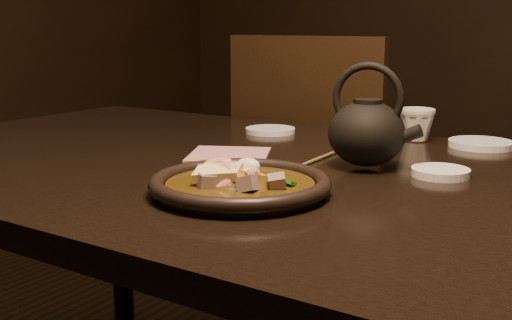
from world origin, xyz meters
The scene contains 11 objects.
table centered at (0.00, 0.00, 0.67)m, with size 1.60×0.90×0.75m.
chair centered at (-0.20, 0.66, 0.52)m, with size 0.48×0.48×0.96m.
plate centered at (0.10, -0.18, 0.76)m, with size 0.27×0.27×0.03m.
stirfry centered at (0.09, -0.18, 0.77)m, with size 0.17×0.14×0.06m.
soy_dish centered at (0.31, 0.09, 0.76)m, with size 0.09×0.09×0.01m, color white.
saucer_left centered at (-0.15, 0.29, 0.76)m, with size 0.11×0.11×0.01m, color white.
saucer_right centered at (0.30, 0.39, 0.76)m, with size 0.13×0.13×0.01m, color white.
tea_cup centered at (0.16, 0.38, 0.79)m, with size 0.07×0.07×0.07m, color beige.
chopsticks centered at (0.09, 0.07, 0.75)m, with size 0.02×0.23×0.01m.
napkin centered at (-0.08, 0.04, 0.75)m, with size 0.15×0.15×0.00m, color #AD6B6E.
teapot centered at (0.18, 0.08, 0.82)m, with size 0.16×0.13×0.18m.
Camera 1 is at (0.62, -0.92, 0.99)m, focal length 45.00 mm.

